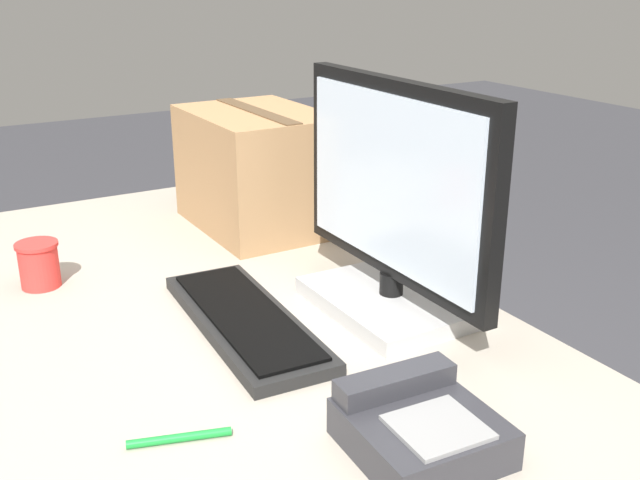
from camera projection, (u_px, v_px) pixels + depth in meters
name	position (u px, v px, depth m)	size (l,w,h in m)	color
monitor	(393.00, 215.00, 1.33)	(0.53, 0.24, 0.42)	#B7B7B7
keyboard	(245.00, 320.00, 1.32)	(0.47, 0.18, 0.03)	black
desk_phone	(419.00, 427.00, 0.98)	(0.20, 0.19, 0.08)	#2D2D33
paper_cup_left	(39.00, 264.00, 1.48)	(0.08, 0.08, 0.09)	red
cardboard_box	(258.00, 169.00, 1.80)	(0.39, 0.29, 0.28)	#9E754C
pen_marker	(179.00, 438.00, 1.00)	(0.05, 0.14, 0.01)	#198C33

